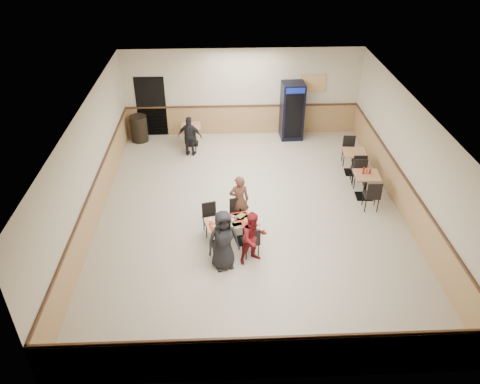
{
  "coord_description": "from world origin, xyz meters",
  "views": [
    {
      "loc": [
        -0.73,
        -10.12,
        7.21
      ],
      "look_at": [
        -0.31,
        -0.5,
        1.03
      ],
      "focal_mm": 35.0,
      "sensor_mm": 36.0,
      "label": 1
    }
  ],
  "objects_px": {
    "lone_diner": "(190,136)",
    "side_table_far": "(354,159)",
    "diner_woman_left": "(223,240)",
    "back_table": "(191,132)",
    "main_table": "(232,229)",
    "trash_bin": "(139,129)",
    "diner_man_opposite": "(239,200)",
    "diner_woman_right": "(254,238)",
    "side_table_near": "(366,182)",
    "pepsi_cooler": "(292,111)"
  },
  "relations": [
    {
      "from": "main_table",
      "to": "side_table_near",
      "type": "xyz_separation_m",
      "value": [
        3.76,
        1.89,
        0.04
      ]
    },
    {
      "from": "diner_woman_right",
      "to": "trash_bin",
      "type": "xyz_separation_m",
      "value": [
        -3.46,
        6.39,
        -0.21
      ]
    },
    {
      "from": "diner_woman_right",
      "to": "trash_bin",
      "type": "distance_m",
      "value": 7.27
    },
    {
      "from": "back_table",
      "to": "diner_woman_left",
      "type": "bearing_deg",
      "value": -80.94
    },
    {
      "from": "diner_woman_left",
      "to": "diner_man_opposite",
      "type": "xyz_separation_m",
      "value": [
        0.42,
        1.64,
        -0.04
      ]
    },
    {
      "from": "main_table",
      "to": "diner_woman_left",
      "type": "height_order",
      "value": "diner_woman_left"
    },
    {
      "from": "diner_woman_right",
      "to": "main_table",
      "type": "bearing_deg",
      "value": 102.21
    },
    {
      "from": "diner_man_opposite",
      "to": "back_table",
      "type": "height_order",
      "value": "diner_man_opposite"
    },
    {
      "from": "side_table_far",
      "to": "pepsi_cooler",
      "type": "bearing_deg",
      "value": 121.13
    },
    {
      "from": "back_table",
      "to": "main_table",
      "type": "bearing_deg",
      "value": -77.43
    },
    {
      "from": "trash_bin",
      "to": "side_table_near",
      "type": "bearing_deg",
      "value": -29.67
    },
    {
      "from": "diner_woman_left",
      "to": "main_table",
      "type": "bearing_deg",
      "value": 58.73
    },
    {
      "from": "main_table",
      "to": "lone_diner",
      "type": "bearing_deg",
      "value": 91.15
    },
    {
      "from": "main_table",
      "to": "diner_man_opposite",
      "type": "xyz_separation_m",
      "value": [
        0.21,
        0.82,
        0.26
      ]
    },
    {
      "from": "diner_woman_left",
      "to": "side_table_near",
      "type": "height_order",
      "value": "diner_woman_left"
    },
    {
      "from": "side_table_far",
      "to": "diner_man_opposite",
      "type": "bearing_deg",
      "value": -145.76
    },
    {
      "from": "lone_diner",
      "to": "side_table_far",
      "type": "bearing_deg",
      "value": 175.54
    },
    {
      "from": "diner_woman_left",
      "to": "back_table",
      "type": "height_order",
      "value": "diner_woman_left"
    },
    {
      "from": "main_table",
      "to": "pepsi_cooler",
      "type": "xyz_separation_m",
      "value": [
        2.21,
        5.78,
        0.54
      ]
    },
    {
      "from": "pepsi_cooler",
      "to": "side_table_far",
      "type": "bearing_deg",
      "value": -61.31
    },
    {
      "from": "side_table_near",
      "to": "side_table_far",
      "type": "distance_m",
      "value": 1.34
    },
    {
      "from": "main_table",
      "to": "diner_woman_left",
      "type": "xyz_separation_m",
      "value": [
        -0.21,
        -0.82,
        0.3
      ]
    },
    {
      "from": "diner_woman_left",
      "to": "trash_bin",
      "type": "bearing_deg",
      "value": 96.16
    },
    {
      "from": "back_table",
      "to": "pepsi_cooler",
      "type": "distance_m",
      "value": 3.48
    },
    {
      "from": "pepsi_cooler",
      "to": "side_table_near",
      "type": "bearing_deg",
      "value": -70.82
    },
    {
      "from": "diner_woman_left",
      "to": "diner_man_opposite",
      "type": "bearing_deg",
      "value": 58.73
    },
    {
      "from": "diner_woman_right",
      "to": "pepsi_cooler",
      "type": "bearing_deg",
      "value": 51.24
    },
    {
      "from": "side_table_far",
      "to": "trash_bin",
      "type": "height_order",
      "value": "trash_bin"
    },
    {
      "from": "main_table",
      "to": "lone_diner",
      "type": "relative_size",
      "value": 1.01
    },
    {
      "from": "back_table",
      "to": "diner_man_opposite",
      "type": "bearing_deg",
      "value": -72.82
    },
    {
      "from": "diner_man_opposite",
      "to": "back_table",
      "type": "distance_m",
      "value": 4.79
    },
    {
      "from": "diner_man_opposite",
      "to": "side_table_near",
      "type": "relative_size",
      "value": 1.93
    },
    {
      "from": "diner_woman_left",
      "to": "side_table_near",
      "type": "bearing_deg",
      "value": 17.56
    },
    {
      "from": "diner_woman_left",
      "to": "diner_man_opposite",
      "type": "distance_m",
      "value": 1.69
    },
    {
      "from": "main_table",
      "to": "trash_bin",
      "type": "distance_m",
      "value": 6.47
    },
    {
      "from": "side_table_near",
      "to": "back_table",
      "type": "xyz_separation_m",
      "value": [
        -4.96,
        3.49,
        -0.03
      ]
    },
    {
      "from": "diner_woman_right",
      "to": "side_table_near",
      "type": "xyz_separation_m",
      "value": [
        3.28,
        2.55,
        -0.18
      ]
    },
    {
      "from": "lone_diner",
      "to": "trash_bin",
      "type": "distance_m",
      "value": 2.12
    },
    {
      "from": "diner_man_opposite",
      "to": "side_table_near",
      "type": "height_order",
      "value": "diner_man_opposite"
    },
    {
      "from": "main_table",
      "to": "back_table",
      "type": "height_order",
      "value": "back_table"
    },
    {
      "from": "back_table",
      "to": "side_table_near",
      "type": "bearing_deg",
      "value": -35.18
    },
    {
      "from": "side_table_far",
      "to": "back_table",
      "type": "xyz_separation_m",
      "value": [
        -4.96,
        2.16,
        -0.02
      ]
    },
    {
      "from": "side_table_far",
      "to": "diner_woman_right",
      "type": "bearing_deg",
      "value": -130.16
    },
    {
      "from": "diner_woman_left",
      "to": "side_table_far",
      "type": "height_order",
      "value": "diner_woman_left"
    },
    {
      "from": "diner_woman_left",
      "to": "pepsi_cooler",
      "type": "xyz_separation_m",
      "value": [
        2.43,
        6.6,
        0.23
      ]
    },
    {
      "from": "lone_diner",
      "to": "side_table_far",
      "type": "xyz_separation_m",
      "value": [
        4.96,
        -1.38,
        -0.19
      ]
    },
    {
      "from": "back_table",
      "to": "trash_bin",
      "type": "distance_m",
      "value": 1.82
    },
    {
      "from": "diner_woman_right",
      "to": "back_table",
      "type": "xyz_separation_m",
      "value": [
        -1.67,
        6.04,
        -0.21
      ]
    },
    {
      "from": "diner_man_opposite",
      "to": "pepsi_cooler",
      "type": "height_order",
      "value": "pepsi_cooler"
    },
    {
      "from": "diner_woman_right",
      "to": "pepsi_cooler",
      "type": "height_order",
      "value": "pepsi_cooler"
    }
  ]
}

